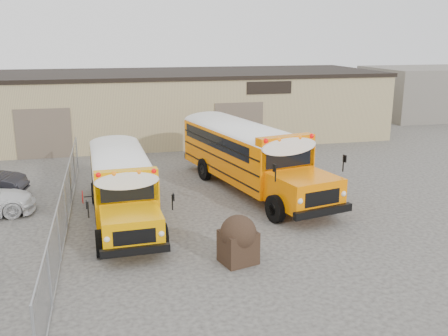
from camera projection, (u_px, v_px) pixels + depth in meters
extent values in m
plane|color=#393734|center=(238.00, 244.00, 17.65)|extent=(120.00, 120.00, 0.00)
cube|color=tan|center=(167.00, 106.00, 35.88)|extent=(30.00, 10.00, 4.50)
cube|color=black|center=(167.00, 73.00, 35.29)|extent=(30.20, 10.20, 0.25)
cube|color=black|center=(269.00, 88.00, 32.06)|extent=(3.00, 0.08, 0.80)
cube|color=brown|center=(44.00, 134.00, 29.58)|extent=(3.20, 0.08, 3.00)
cube|color=brown|center=(239.00, 126.00, 32.24)|extent=(3.20, 0.08, 3.00)
cylinder|color=#93969B|center=(49.00, 278.00, 13.27)|extent=(0.07, 0.07, 1.80)
cylinder|color=#93969B|center=(59.00, 235.00, 16.09)|extent=(0.07, 0.07, 1.80)
cylinder|color=#93969B|center=(65.00, 206.00, 18.91)|extent=(0.07, 0.07, 1.80)
cylinder|color=#93969B|center=(70.00, 184.00, 21.73)|extent=(0.07, 0.07, 1.80)
cylinder|color=#93969B|center=(74.00, 167.00, 24.55)|extent=(0.07, 0.07, 1.80)
cylinder|color=#93969B|center=(77.00, 153.00, 27.38)|extent=(0.07, 0.07, 1.80)
cylinder|color=#93969B|center=(63.00, 183.00, 18.68)|extent=(0.05, 18.00, 0.05)
cylinder|color=#93969B|center=(67.00, 227.00, 19.13)|extent=(0.05, 18.00, 0.05)
cube|color=#93969B|center=(65.00, 206.00, 18.91)|extent=(0.02, 18.00, 1.70)
cube|color=slate|center=(427.00, 92.00, 44.96)|extent=(10.00, 8.00, 4.40)
cube|color=#F6A000|center=(112.00, 151.00, 25.60)|extent=(2.54, 6.91, 1.84)
cube|color=#F6A000|center=(119.00, 182.00, 21.62)|extent=(2.06, 2.06, 1.03)
cube|color=black|center=(117.00, 157.00, 22.32)|extent=(1.84, 0.13, 0.67)
cube|color=white|center=(111.00, 131.00, 25.33)|extent=(2.54, 6.98, 0.36)
cube|color=#F6A000|center=(115.00, 143.00, 22.36)|extent=(2.22, 0.54, 0.32)
sphere|color=#E50705|center=(94.00, 143.00, 21.90)|extent=(0.18, 0.18, 0.18)
sphere|color=#E50705|center=(137.00, 141.00, 22.39)|extent=(0.18, 0.18, 0.18)
sphere|color=orange|center=(106.00, 142.00, 22.03)|extent=(0.18, 0.18, 0.18)
sphere|color=orange|center=(125.00, 141.00, 22.25)|extent=(0.18, 0.18, 0.18)
cube|color=black|center=(122.00, 199.00, 20.74)|extent=(2.20, 0.29, 0.25)
cube|color=black|center=(109.00, 152.00, 29.03)|extent=(2.20, 0.28, 0.25)
cube|color=black|center=(112.00, 153.00, 25.62)|extent=(2.57, 6.78, 0.05)
cube|color=black|center=(112.00, 141.00, 25.72)|extent=(2.52, 5.84, 0.56)
cylinder|color=black|center=(95.00, 195.00, 21.56)|extent=(0.29, 0.94, 0.93)
cylinder|color=black|center=(144.00, 191.00, 22.12)|extent=(0.29, 0.94, 0.93)
cylinder|color=black|center=(92.00, 164.00, 26.83)|extent=(0.29, 0.94, 0.93)
cylinder|color=black|center=(132.00, 161.00, 27.39)|extent=(0.29, 0.94, 0.93)
cylinder|color=#BF0505|center=(82.00, 162.00, 23.00)|extent=(0.05, 0.50, 0.50)
cube|color=#FF7B00|center=(191.00, 130.00, 29.82)|extent=(4.47, 8.51, 2.19)
cube|color=#FF7B00|center=(231.00, 157.00, 25.42)|extent=(2.83, 2.83, 1.23)
cube|color=black|center=(220.00, 132.00, 26.17)|extent=(2.15, 0.57, 0.80)
cube|color=white|center=(190.00, 110.00, 29.50)|extent=(4.49, 8.60, 0.43)
cube|color=#FF7B00|center=(218.00, 118.00, 26.21)|extent=(2.67, 1.12, 0.38)
sphere|color=#E50705|center=(201.00, 118.00, 25.48)|extent=(0.21, 0.21, 0.21)
sphere|color=#E50705|center=(239.00, 115.00, 26.45)|extent=(0.21, 0.21, 0.21)
sphere|color=orange|center=(212.00, 117.00, 25.75)|extent=(0.21, 0.21, 0.21)
sphere|color=orange|center=(229.00, 116.00, 26.19)|extent=(0.21, 0.21, 0.21)
cube|color=black|center=(242.00, 172.00, 24.46)|extent=(2.60, 0.83, 0.30)
cube|color=black|center=(167.00, 134.00, 33.64)|extent=(2.60, 0.81, 0.30)
cube|color=black|center=(191.00, 132.00, 29.84)|extent=(4.47, 8.37, 0.06)
cube|color=black|center=(188.00, 119.00, 29.94)|extent=(4.20, 7.27, 0.66)
cylinder|color=black|center=(207.00, 171.00, 25.13)|extent=(0.55, 1.15, 1.11)
cylinder|color=black|center=(251.00, 165.00, 26.23)|extent=(0.55, 1.15, 1.11)
cylinder|color=black|center=(162.00, 145.00, 30.96)|extent=(0.55, 1.15, 1.11)
cylinder|color=black|center=(199.00, 141.00, 32.06)|extent=(0.55, 1.15, 1.11)
cube|color=black|center=(238.00, 247.00, 16.10)|extent=(1.30, 1.22, 1.07)
sphere|color=black|center=(238.00, 233.00, 15.98)|extent=(1.18, 1.18, 1.18)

